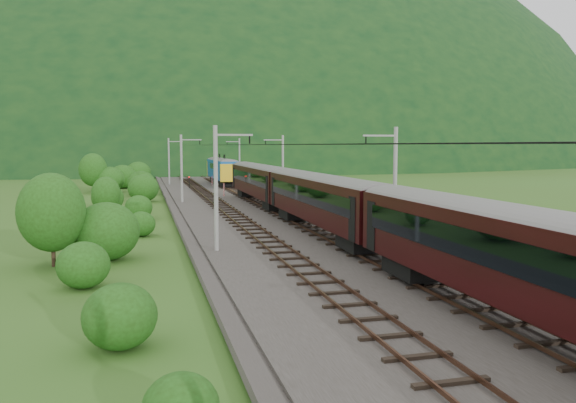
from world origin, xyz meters
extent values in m
plane|color=#3A5A1C|center=(0.00, 0.00, 0.00)|extent=(600.00, 600.00, 0.00)
cube|color=#38332D|center=(0.00, 10.00, 0.15)|extent=(14.00, 220.00, 0.30)
cube|color=brown|center=(-3.12, 10.00, 0.49)|extent=(0.08, 220.00, 0.15)
cube|color=brown|center=(-1.68, 10.00, 0.49)|extent=(0.08, 220.00, 0.15)
cube|color=black|center=(-2.40, 10.00, 0.36)|extent=(2.40, 220.00, 0.12)
cube|color=brown|center=(1.68, 10.00, 0.49)|extent=(0.08, 220.00, 0.15)
cube|color=brown|center=(3.12, 10.00, 0.49)|extent=(0.08, 220.00, 0.15)
cube|color=black|center=(2.40, 10.00, 0.36)|extent=(2.40, 220.00, 0.12)
cylinder|color=gray|center=(-6.20, 0.00, 4.30)|extent=(0.28, 0.28, 8.00)
cube|color=gray|center=(-5.00, 0.00, 7.70)|extent=(2.40, 0.12, 0.12)
cylinder|color=black|center=(-4.00, 0.00, 7.40)|extent=(0.10, 0.10, 0.50)
cylinder|color=gray|center=(-6.20, 32.00, 4.30)|extent=(0.28, 0.28, 8.00)
cube|color=gray|center=(-5.00, 32.00, 7.70)|extent=(2.40, 0.12, 0.12)
cylinder|color=black|center=(-4.00, 32.00, 7.40)|extent=(0.10, 0.10, 0.50)
cylinder|color=gray|center=(-6.20, 64.00, 4.30)|extent=(0.28, 0.28, 8.00)
cube|color=gray|center=(-5.00, 64.00, 7.70)|extent=(2.40, 0.12, 0.12)
cylinder|color=black|center=(-4.00, 64.00, 7.40)|extent=(0.10, 0.10, 0.50)
cylinder|color=gray|center=(-6.20, 96.00, 4.30)|extent=(0.28, 0.28, 8.00)
cube|color=gray|center=(-5.00, 96.00, 7.70)|extent=(2.40, 0.12, 0.12)
cylinder|color=black|center=(-4.00, 96.00, 7.40)|extent=(0.10, 0.10, 0.50)
cylinder|color=gray|center=(-6.20, 128.00, 4.30)|extent=(0.28, 0.28, 8.00)
cube|color=gray|center=(-5.00, 128.00, 7.70)|extent=(2.40, 0.12, 0.12)
cylinder|color=black|center=(-4.00, 128.00, 7.40)|extent=(0.10, 0.10, 0.50)
cylinder|color=gray|center=(6.20, 0.00, 4.30)|extent=(0.28, 0.28, 8.00)
cube|color=gray|center=(5.00, 0.00, 7.70)|extent=(2.40, 0.12, 0.12)
cylinder|color=black|center=(4.00, 0.00, 7.40)|extent=(0.10, 0.10, 0.50)
cylinder|color=gray|center=(6.20, 32.00, 4.30)|extent=(0.28, 0.28, 8.00)
cube|color=gray|center=(5.00, 32.00, 7.70)|extent=(2.40, 0.12, 0.12)
cylinder|color=black|center=(4.00, 32.00, 7.40)|extent=(0.10, 0.10, 0.50)
cylinder|color=gray|center=(6.20, 64.00, 4.30)|extent=(0.28, 0.28, 8.00)
cube|color=gray|center=(5.00, 64.00, 7.70)|extent=(2.40, 0.12, 0.12)
cylinder|color=black|center=(4.00, 64.00, 7.40)|extent=(0.10, 0.10, 0.50)
cylinder|color=gray|center=(6.20, 96.00, 4.30)|extent=(0.28, 0.28, 8.00)
cube|color=gray|center=(5.00, 96.00, 7.70)|extent=(2.40, 0.12, 0.12)
cylinder|color=black|center=(4.00, 96.00, 7.40)|extent=(0.10, 0.10, 0.50)
cylinder|color=gray|center=(6.20, 128.00, 4.30)|extent=(0.28, 0.28, 8.00)
cube|color=gray|center=(5.00, 128.00, 7.70)|extent=(2.40, 0.12, 0.12)
cylinder|color=black|center=(4.00, 128.00, 7.40)|extent=(0.10, 0.10, 0.50)
cylinder|color=black|center=(-2.40, 10.00, 7.10)|extent=(0.03, 198.00, 0.03)
cylinder|color=black|center=(2.40, 10.00, 7.10)|extent=(0.03, 198.00, 0.03)
ellipsoid|color=#103216|center=(0.00, 260.00, 0.00)|extent=(504.00, 360.00, 244.00)
cube|color=black|center=(2.40, -18.39, 3.01)|extent=(2.95, 22.37, 3.05)
cylinder|color=slate|center=(2.40, -18.39, 4.38)|extent=(2.95, 22.25, 2.95)
cube|color=black|center=(0.91, -18.39, 3.38)|extent=(0.05, 19.68, 1.17)
cube|color=black|center=(3.89, -18.39, 3.38)|extent=(0.05, 19.68, 1.17)
cube|color=black|center=(2.40, -10.56, 1.03)|extent=(2.24, 3.25, 0.91)
cube|color=black|center=(2.40, 4.53, 3.01)|extent=(2.95, 22.37, 3.05)
cylinder|color=slate|center=(2.40, 4.53, 4.38)|extent=(2.95, 22.25, 2.95)
cube|color=black|center=(0.91, 4.53, 3.38)|extent=(0.05, 19.68, 1.17)
cube|color=black|center=(3.89, 4.53, 3.38)|extent=(0.05, 19.68, 1.17)
cube|color=black|center=(2.40, -3.30, 1.03)|extent=(2.24, 3.25, 0.91)
cube|color=black|center=(2.40, 12.36, 1.03)|extent=(2.24, 3.25, 0.91)
cube|color=black|center=(2.40, 27.44, 3.01)|extent=(2.95, 22.37, 3.05)
cylinder|color=slate|center=(2.40, 27.44, 4.38)|extent=(2.95, 22.25, 2.95)
cube|color=black|center=(0.91, 27.44, 3.38)|extent=(0.05, 19.68, 1.17)
cube|color=black|center=(3.89, 27.44, 3.38)|extent=(0.05, 19.68, 1.17)
cube|color=black|center=(2.40, 19.62, 1.03)|extent=(2.24, 3.25, 0.91)
cube|color=black|center=(2.40, 35.27, 1.03)|extent=(2.24, 3.25, 0.91)
cube|color=#14519E|center=(2.40, 59.51, 3.01)|extent=(2.95, 18.30, 3.05)
cylinder|color=slate|center=(2.40, 59.51, 4.38)|extent=(2.95, 18.21, 2.95)
cube|color=black|center=(0.91, 59.51, 3.38)|extent=(0.05, 16.10, 1.17)
cube|color=black|center=(3.89, 59.51, 3.38)|extent=(0.05, 16.10, 1.17)
cube|color=black|center=(2.40, 53.10, 1.03)|extent=(2.24, 3.25, 0.91)
cube|color=black|center=(2.40, 65.91, 1.03)|extent=(2.24, 3.25, 0.91)
cube|color=gold|center=(2.40, 68.46, 2.81)|extent=(3.01, 0.50, 2.74)
cube|color=gold|center=(2.40, 50.56, 2.81)|extent=(3.01, 0.50, 2.74)
cube|color=black|center=(2.40, 62.51, 5.09)|extent=(0.08, 1.60, 0.91)
cylinder|color=red|center=(-0.27, 38.46, 1.16)|extent=(0.18, 0.18, 1.72)
cylinder|color=red|center=(0.66, 59.03, 1.10)|extent=(0.17, 0.17, 1.60)
cylinder|color=black|center=(-3.64, 53.30, 1.17)|extent=(0.12, 0.12, 1.74)
sphere|color=red|center=(-3.64, 53.30, 2.08)|extent=(0.21, 0.21, 0.21)
ellipsoid|color=#204312|center=(-11.59, -15.88, 1.16)|extent=(2.57, 2.57, 2.31)
ellipsoid|color=#204312|center=(-13.64, -6.79, 1.16)|extent=(2.59, 2.59, 2.33)
ellipsoid|color=#204312|center=(-12.94, 0.01, 1.80)|extent=(3.99, 3.99, 3.59)
ellipsoid|color=#204312|center=(-10.90, 8.85, 0.98)|extent=(2.17, 2.17, 1.95)
ellipsoid|color=#204312|center=(-11.14, 19.33, 1.16)|extent=(2.58, 2.58, 2.32)
ellipsoid|color=#204312|center=(-14.35, 26.39, 1.51)|extent=(3.35, 3.35, 3.01)
ellipsoid|color=#204312|center=(-10.65, 36.46, 1.72)|extent=(3.82, 3.82, 3.43)
ellipsoid|color=#204312|center=(-10.87, 45.88, 1.73)|extent=(3.84, 3.84, 3.45)
ellipsoid|color=#204312|center=(-15.48, 52.15, 1.93)|extent=(4.29, 4.29, 3.86)
ellipsoid|color=#204312|center=(-13.82, 59.72, 1.94)|extent=(4.30, 4.30, 3.87)
ellipsoid|color=#204312|center=(-11.44, 69.75, 2.05)|extent=(4.55, 4.55, 4.10)
ellipsoid|color=#204312|center=(-13.66, 78.37, 1.51)|extent=(3.36, 3.36, 3.03)
ellipsoid|color=#204312|center=(-11.93, 85.64, 1.73)|extent=(3.85, 3.85, 3.47)
ellipsoid|color=#204312|center=(-11.53, 95.19, 1.30)|extent=(2.89, 2.89, 2.60)
cylinder|color=black|center=(-15.85, -1.04, 1.49)|extent=(0.24, 0.24, 2.97)
ellipsoid|color=#204312|center=(-15.85, -1.04, 3.18)|extent=(3.82, 3.82, 4.59)
cylinder|color=black|center=(-14.22, 21.99, 1.08)|extent=(0.24, 0.24, 2.17)
ellipsoid|color=#204312|center=(-14.22, 21.99, 2.32)|extent=(2.78, 2.78, 3.34)
cylinder|color=black|center=(-17.82, 52.42, 1.60)|extent=(0.24, 0.24, 3.20)
ellipsoid|color=#204312|center=(-17.82, 52.42, 3.42)|extent=(4.11, 4.11, 4.93)
ellipsoid|color=#204312|center=(13.47, -5.43, 1.24)|extent=(2.77, 2.77, 2.49)
ellipsoid|color=#204312|center=(9.65, 8.46, 1.09)|extent=(2.42, 2.42, 2.18)
ellipsoid|color=#204312|center=(12.28, 26.39, 0.91)|extent=(2.02, 2.02, 1.82)
ellipsoid|color=#204312|center=(9.63, 48.47, 1.41)|extent=(3.13, 3.13, 2.82)
ellipsoid|color=#204312|center=(11.06, 60.24, 1.33)|extent=(2.95, 2.95, 2.66)
camera|label=1|loc=(-10.71, -35.61, 7.04)|focal=35.00mm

